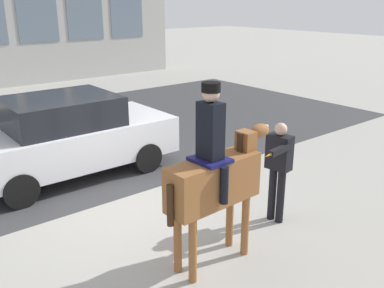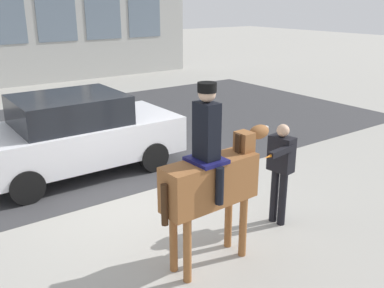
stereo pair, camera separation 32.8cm
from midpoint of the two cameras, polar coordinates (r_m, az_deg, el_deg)
name	(u,v)px [view 2 (the right image)]	position (r m, az deg, el deg)	size (l,w,h in m)	color
ground_plane	(136,208)	(7.77, -6.33, -8.44)	(80.00, 80.00, 0.00)	#9E9B93
road_surface	(49,140)	(11.86, -17.76, 0.48)	(19.74, 8.50, 0.01)	#38383A
mounted_horse_lead	(212,176)	(5.68, 4.34, -4.32)	(1.84, 0.65, 2.57)	brown
pedestrian_bystander	(280,167)	(6.99, 13.03, -2.96)	(0.82, 0.52, 1.70)	black
street_car_near_lane	(75,134)	(9.28, -14.39, 1.34)	(4.30, 2.06, 1.68)	silver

